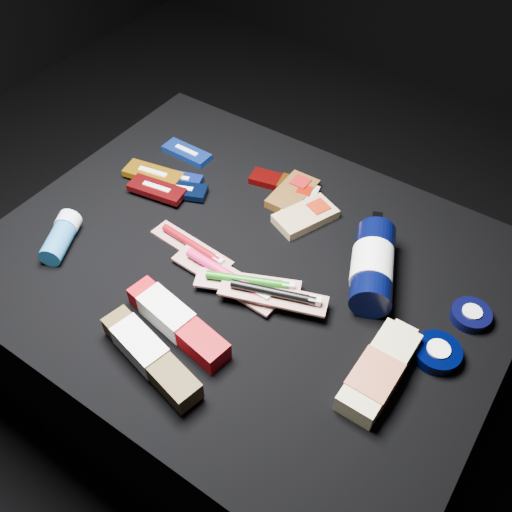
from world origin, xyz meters
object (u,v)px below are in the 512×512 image
Objects in this scene: deodorant_stick at (61,237)px; toothpaste_carton_red at (174,320)px; lotion_bottle at (373,266)px; bodywash_bottle at (378,373)px.

deodorant_stick reaches higher than toothpaste_carton_red.
lotion_bottle is 1.08× the size of toothpaste_carton_red.
toothpaste_carton_red is at bearing -162.41° from bodywash_bottle.
bodywash_bottle is 0.87× the size of toothpaste_carton_red.
bodywash_bottle is 1.59× the size of deodorant_stick.
lotion_bottle reaches higher than toothpaste_carton_red.
lotion_bottle reaches higher than deodorant_stick.
lotion_bottle is at bearing 119.83° from bodywash_bottle.
lotion_bottle is 1.96× the size of deodorant_stick.
lotion_bottle is 0.60m from deodorant_stick.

